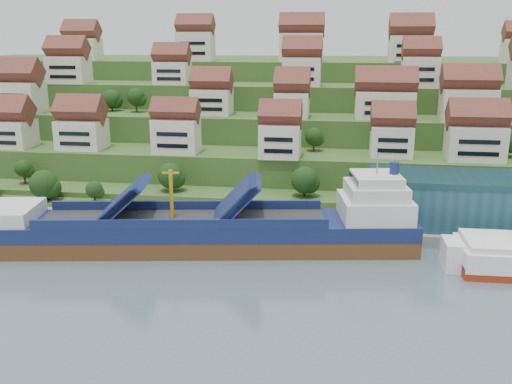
# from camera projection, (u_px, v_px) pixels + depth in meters

# --- Properties ---
(ground) EXTENTS (300.00, 300.00, 0.00)m
(ground) POSITION_uv_depth(u_px,v_px,m) (251.00, 254.00, 104.67)
(ground) COLOR slate
(ground) RESTS_ON ground
(quay) EXTENTS (180.00, 14.00, 2.20)m
(quay) POSITION_uv_depth(u_px,v_px,m) (359.00, 227.00, 115.87)
(quay) COLOR gray
(quay) RESTS_ON ground
(hillside) EXTENTS (260.00, 128.00, 31.00)m
(hillside) POSITION_uv_depth(u_px,v_px,m) (296.00, 119.00, 200.72)
(hillside) COLOR #2D4C1E
(hillside) RESTS_ON ground
(hillside_village) EXTENTS (159.27, 63.82, 29.13)m
(hillside_village) POSITION_uv_depth(u_px,v_px,m) (295.00, 91.00, 155.76)
(hillside_village) COLOR silver
(hillside_village) RESTS_ON ground
(hillside_trees) EXTENTS (139.03, 62.54, 28.68)m
(hillside_trees) POSITION_uv_depth(u_px,v_px,m) (237.00, 141.00, 139.66)
(hillside_trees) COLOR #1D4015
(hillside_trees) RESTS_ON ground
(flagpole) EXTENTS (1.28, 0.16, 8.00)m
(flagpole) POSITION_uv_depth(u_px,v_px,m) (351.00, 207.00, 109.85)
(flagpole) COLOR gray
(flagpole) RESTS_ON quay
(cargo_ship) EXTENTS (82.61, 25.40, 18.15)m
(cargo_ship) POSITION_uv_depth(u_px,v_px,m) (207.00, 231.00, 106.61)
(cargo_ship) COLOR brown
(cargo_ship) RESTS_ON ground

